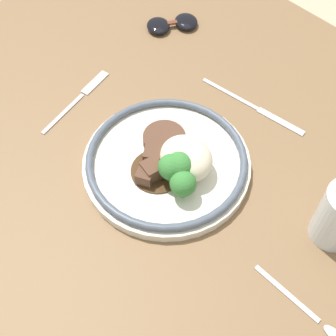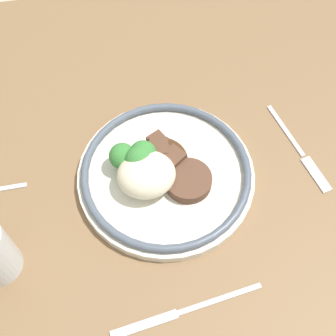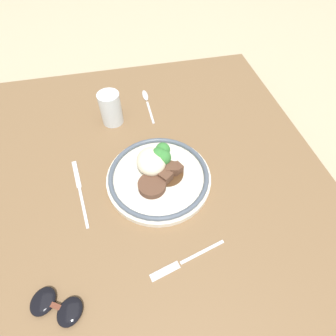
% 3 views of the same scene
% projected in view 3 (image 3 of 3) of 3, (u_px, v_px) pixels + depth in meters
% --- Properties ---
extents(ground_plane, '(8.00, 8.00, 0.00)m').
position_uv_depth(ground_plane, '(152.00, 193.00, 0.70)').
color(ground_plane, tan).
extents(dining_table, '(1.10, 0.94, 0.04)m').
position_uv_depth(dining_table, '(152.00, 190.00, 0.69)').
color(dining_table, brown).
rests_on(dining_table, ground).
extents(plate, '(0.27, 0.27, 0.07)m').
position_uv_depth(plate, '(158.00, 173.00, 0.67)').
color(plate, silver).
rests_on(plate, dining_table).
extents(juice_glass, '(0.06, 0.06, 0.10)m').
position_uv_depth(juice_glass, '(111.00, 110.00, 0.78)').
color(juice_glass, yellow).
rests_on(juice_glass, dining_table).
extents(fork, '(0.05, 0.17, 0.00)m').
position_uv_depth(fork, '(181.00, 263.00, 0.55)').
color(fork, silver).
rests_on(fork, dining_table).
extents(knife, '(0.21, 0.04, 0.00)m').
position_uv_depth(knife, '(80.00, 189.00, 0.66)').
color(knife, silver).
rests_on(knife, dining_table).
extents(spoon, '(0.17, 0.02, 0.01)m').
position_uv_depth(spoon, '(146.00, 99.00, 0.88)').
color(spoon, silver).
rests_on(spoon, dining_table).
extents(sunglasses, '(0.10, 0.12, 0.02)m').
position_uv_depth(sunglasses, '(56.00, 306.00, 0.50)').
color(sunglasses, black).
rests_on(sunglasses, dining_table).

